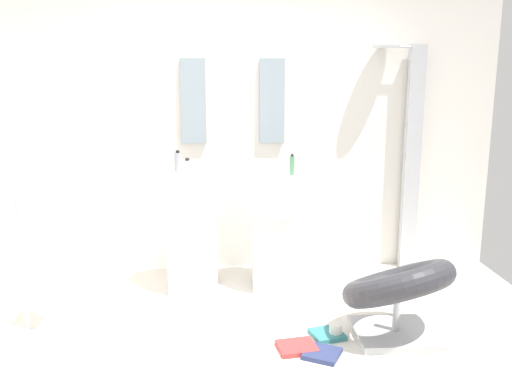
# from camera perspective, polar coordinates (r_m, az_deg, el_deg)

# --- Properties ---
(ground_plane) EXTENTS (4.80, 3.60, 0.04)m
(ground_plane) POSITION_cam_1_polar(r_m,az_deg,el_deg) (3.82, -1.86, -16.20)
(ground_plane) COLOR silver
(rear_partition) EXTENTS (4.80, 0.10, 2.60)m
(rear_partition) POSITION_cam_1_polar(r_m,az_deg,el_deg) (5.04, -2.42, 6.50)
(rear_partition) COLOR silver
(rear_partition) RESTS_ON ground_plane
(pedestal_sink_left) EXTENTS (0.50, 0.50, 1.09)m
(pedestal_sink_left) POSITION_cam_1_polar(r_m,az_deg,el_deg) (4.65, -6.58, -3.49)
(pedestal_sink_left) COLOR white
(pedestal_sink_left) RESTS_ON ground_plane
(pedestal_sink_right) EXTENTS (0.50, 0.50, 1.09)m
(pedestal_sink_right) POSITION_cam_1_polar(r_m,az_deg,el_deg) (4.66, 2.09, -3.38)
(pedestal_sink_right) COLOR white
(pedestal_sink_right) RESTS_ON ground_plane
(vanity_mirror_left) EXTENTS (0.22, 0.03, 0.74)m
(vanity_mirror_left) POSITION_cam_1_polar(r_m,az_deg,el_deg) (4.95, -6.56, 9.36)
(vanity_mirror_left) COLOR #8C9EA8
(vanity_mirror_right) EXTENTS (0.22, 0.03, 0.74)m
(vanity_mirror_right) POSITION_cam_1_polar(r_m,az_deg,el_deg) (4.96, 1.68, 9.44)
(vanity_mirror_right) COLOR #8C9EA8
(shower_column) EXTENTS (0.49, 0.24, 2.05)m
(shower_column) POSITION_cam_1_polar(r_m,az_deg,el_deg) (5.22, 15.77, 3.82)
(shower_column) COLOR #B7BABF
(shower_column) RESTS_ON ground_plane
(lounge_chair) EXTENTS (1.09, 1.09, 0.65)m
(lounge_chair) POSITION_cam_1_polar(r_m,az_deg,el_deg) (3.91, 14.52, -9.90)
(lounge_chair) COLOR #B7BABF
(lounge_chair) RESTS_ON ground_plane
(towel_rack) EXTENTS (0.37, 0.22, 0.95)m
(towel_rack) POSITION_cam_1_polar(r_m,az_deg,el_deg) (4.11, -21.32, -5.14)
(towel_rack) COLOR #B7BABF
(towel_rack) RESTS_ON ground_plane
(area_rug) EXTENTS (0.95, 0.77, 0.01)m
(area_rug) POSITION_cam_1_polar(r_m,az_deg,el_deg) (3.82, 5.80, -15.79)
(area_rug) COLOR white
(area_rug) RESTS_ON ground_plane
(magazine_navy) EXTENTS (0.29, 0.29, 0.03)m
(magazine_navy) POSITION_cam_1_polar(r_m,az_deg,el_deg) (3.71, 6.90, -16.36)
(magazine_navy) COLOR navy
(magazine_navy) RESTS_ON area_rug
(magazine_teal) EXTENTS (0.26, 0.25, 0.03)m
(magazine_teal) POSITION_cam_1_polar(r_m,az_deg,el_deg) (3.95, 7.41, -14.48)
(magazine_teal) COLOR teal
(magazine_teal) RESTS_ON area_rug
(magazine_red) EXTENTS (0.28, 0.25, 0.03)m
(magazine_red) POSITION_cam_1_polar(r_m,az_deg,el_deg) (3.77, 4.27, -15.81)
(magazine_red) COLOR #B73838
(magazine_red) RESTS_ON area_rug
(coffee_mug) EXTENTS (0.09, 0.09, 0.10)m
(coffee_mug) POSITION_cam_1_polar(r_m,az_deg,el_deg) (3.94, 8.29, -14.08)
(coffee_mug) COLOR white
(coffee_mug) RESTS_ON area_rug
(soap_bottle_clear) EXTENTS (0.06, 0.06, 0.16)m
(soap_bottle_clear) POSITION_cam_1_polar(r_m,az_deg,el_deg) (4.40, -7.14, 2.43)
(soap_bottle_clear) COLOR silver
(soap_bottle_clear) RESTS_ON pedestal_sink_left
(soap_bottle_green) EXTENTS (0.04, 0.04, 0.17)m
(soap_bottle_green) POSITION_cam_1_polar(r_m,az_deg,el_deg) (4.47, 3.77, 2.78)
(soap_bottle_green) COLOR #59996B
(soap_bottle_green) RESTS_ON pedestal_sink_right
(soap_bottle_grey) EXTENTS (0.06, 0.06, 0.18)m
(soap_bottle_grey) POSITION_cam_1_polar(r_m,az_deg,el_deg) (4.67, -8.13, 3.13)
(soap_bottle_grey) COLOR #99999E
(soap_bottle_grey) RESTS_ON pedestal_sink_left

